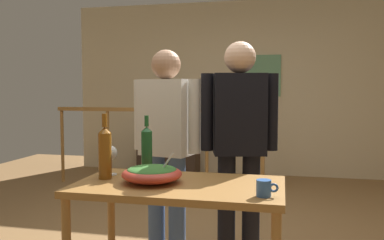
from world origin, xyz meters
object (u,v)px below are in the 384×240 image
at_px(salad_bowl, 152,173).
at_px(person_standing_left, 166,138).
at_px(framed_picture, 259,76).
at_px(wine_bottle_amber, 105,152).
at_px(tv_console, 169,159).
at_px(wine_glass, 110,154).
at_px(person_standing_right, 239,135).
at_px(serving_table, 179,198).
at_px(stair_railing, 192,136).
at_px(mug_blue, 264,188).
at_px(flat_screen_tv, 168,125).
at_px(wine_bottle_green, 147,149).

bearing_deg(salad_bowl, person_standing_left, 99.41).
relative_size(framed_picture, wine_bottle_amber, 1.59).
bearing_deg(person_standing_left, framed_picture, -85.32).
distance_m(tv_console, wine_glass, 3.64).
bearing_deg(wine_glass, tv_console, 100.07).
relative_size(salad_bowl, person_standing_right, 0.22).
bearing_deg(salad_bowl, tv_console, 104.51).
bearing_deg(framed_picture, salad_bowl, -95.59).
xyz_separation_m(tv_console, person_standing_left, (0.84, -2.98, 0.70)).
bearing_deg(person_standing_right, salad_bowl, 44.43).
relative_size(serving_table, person_standing_right, 0.73).
bearing_deg(framed_picture, tv_console, -167.77).
bearing_deg(stair_railing, framed_picture, 53.78).
bearing_deg(person_standing_right, mug_blue, 90.72).
bearing_deg(person_standing_right, flat_screen_tv, -78.25).
bearing_deg(salad_bowl, framed_picture, 84.41).
bearing_deg(stair_railing, wine_bottle_amber, -88.08).
relative_size(salad_bowl, wine_glass, 1.87).
bearing_deg(salad_bowl, person_standing_right, 57.85).
relative_size(wine_glass, person_standing_right, 0.12).
bearing_deg(mug_blue, person_standing_right, 104.14).
xyz_separation_m(flat_screen_tv, mug_blue, (1.60, -3.82, 0.03)).
bearing_deg(person_standing_right, framed_picture, -102.59).
bearing_deg(wine_bottle_green, serving_table, -41.14).
bearing_deg(wine_bottle_amber, wine_bottle_green, 50.64).
bearing_deg(serving_table, wine_bottle_amber, 178.01).
bearing_deg(wine_bottle_green, framed_picture, 82.18).
distance_m(framed_picture, wine_bottle_amber, 4.03).
distance_m(salad_bowl, person_standing_left, 0.71).
bearing_deg(wine_glass, salad_bowl, -23.43).
xyz_separation_m(framed_picture, tv_console, (-1.34, -0.29, -1.27)).
height_order(framed_picture, wine_bottle_green, framed_picture).
bearing_deg(stair_railing, tv_console, 124.61).
relative_size(salad_bowl, wine_bottle_green, 0.94).
bearing_deg(wine_glass, person_standing_left, 69.41).
height_order(tv_console, wine_bottle_green, wine_bottle_green).
distance_m(stair_railing, wine_bottle_amber, 2.86).
xyz_separation_m(flat_screen_tv, wine_glass, (0.63, -3.50, 0.12)).
distance_m(wine_bottle_amber, person_standing_left, 0.69).
bearing_deg(tv_console, person_standing_left, -74.34).
distance_m(tv_console, wine_bottle_green, 3.57).
bearing_deg(tv_console, serving_table, -73.11).
relative_size(stair_railing, tv_console, 3.16).
xyz_separation_m(serving_table, mug_blue, (0.49, -0.19, 0.13)).
bearing_deg(mug_blue, person_standing_left, 131.50).
distance_m(stair_railing, wine_glass, 2.75).
xyz_separation_m(tv_console, mug_blue, (1.60, -3.85, 0.56)).
xyz_separation_m(flat_screen_tv, wine_bottle_green, (0.83, -3.38, 0.15)).
xyz_separation_m(framed_picture, wine_bottle_green, (-0.51, -3.70, -0.59)).
height_order(salad_bowl, wine_glass, wine_glass).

